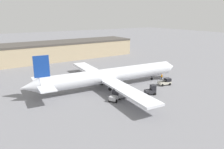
{
  "coord_description": "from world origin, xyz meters",
  "views": [
    {
      "loc": [
        -31.14,
        -47.08,
        19.09
      ],
      "look_at": [
        0.0,
        0.0,
        3.45
      ],
      "focal_mm": 35.0,
      "sensor_mm": 36.0,
      "label": 1
    }
  ],
  "objects_px": {
    "ground_crew_worker": "(162,77)",
    "pushback_tug": "(115,96)",
    "baggage_tug": "(151,90)",
    "airplane": "(109,76)",
    "belt_loader_truck": "(165,82)"
  },
  "relations": [
    {
      "from": "airplane",
      "to": "pushback_tug",
      "type": "height_order",
      "value": "airplane"
    },
    {
      "from": "airplane",
      "to": "baggage_tug",
      "type": "xyz_separation_m",
      "value": [
        5.73,
        -10.27,
        -2.09
      ]
    },
    {
      "from": "baggage_tug",
      "to": "pushback_tug",
      "type": "relative_size",
      "value": 0.85
    },
    {
      "from": "airplane",
      "to": "ground_crew_worker",
      "type": "relative_size",
      "value": 24.43
    },
    {
      "from": "baggage_tug",
      "to": "pushback_tug",
      "type": "height_order",
      "value": "pushback_tug"
    },
    {
      "from": "ground_crew_worker",
      "to": "belt_loader_truck",
      "type": "distance_m",
      "value": 4.7
    },
    {
      "from": "airplane",
      "to": "baggage_tug",
      "type": "bearing_deg",
      "value": -55.5
    },
    {
      "from": "baggage_tug",
      "to": "ground_crew_worker",
      "type": "bearing_deg",
      "value": 51.43
    },
    {
      "from": "ground_crew_worker",
      "to": "pushback_tug",
      "type": "height_order",
      "value": "pushback_tug"
    },
    {
      "from": "ground_crew_worker",
      "to": "belt_loader_truck",
      "type": "height_order",
      "value": "belt_loader_truck"
    },
    {
      "from": "ground_crew_worker",
      "to": "belt_loader_truck",
      "type": "xyz_separation_m",
      "value": [
        -2.61,
        -3.91,
        -0.07
      ]
    },
    {
      "from": "airplane",
      "to": "baggage_tug",
      "type": "relative_size",
      "value": 15.13
    },
    {
      "from": "ground_crew_worker",
      "to": "baggage_tug",
      "type": "bearing_deg",
      "value": -86.42
    },
    {
      "from": "pushback_tug",
      "to": "belt_loader_truck",
      "type": "bearing_deg",
      "value": -27.5
    },
    {
      "from": "baggage_tug",
      "to": "belt_loader_truck",
      "type": "height_order",
      "value": "baggage_tug"
    }
  ]
}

